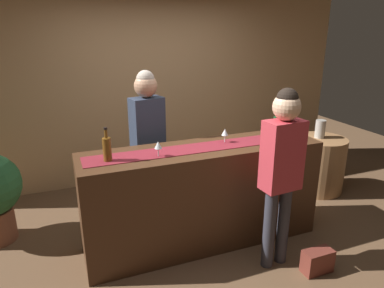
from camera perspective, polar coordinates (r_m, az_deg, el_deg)
ground_plane at (r=3.82m, az=1.69°, el=-15.38°), size 10.00×10.00×0.00m
back_wall at (r=5.03m, az=-6.83°, el=10.53°), size 6.00×0.12×2.90m
bar_counter at (r=3.56m, az=1.77°, el=-8.46°), size 2.38×0.60×1.03m
counter_runner_cloth at (r=3.36m, az=1.86°, el=-0.53°), size 2.26×0.28×0.01m
wine_bottle_amber at (r=3.06m, az=-13.74°, el=-0.78°), size 0.07×0.07×0.30m
wine_bottle_green at (r=3.81m, az=13.66°, el=2.97°), size 0.07×0.07×0.30m
wine_glass_near_customer at (r=3.49m, az=5.41°, el=1.87°), size 0.07×0.07×0.14m
wine_glass_mid_counter at (r=3.10m, az=-5.56°, el=-0.25°), size 0.07×0.07×0.14m
bartender at (r=3.75m, az=-7.28°, el=1.95°), size 0.37×0.26×1.73m
customer_sipping at (r=3.10m, az=14.50°, el=-2.87°), size 0.35×0.23×1.67m
round_side_table at (r=5.05m, az=19.99°, el=-3.13°), size 0.68×0.68×0.74m
vase_on_side_table at (r=4.92m, az=20.25°, el=2.33°), size 0.13×0.13×0.24m
handbag at (r=3.53m, az=19.85°, el=-17.59°), size 0.28×0.14×0.22m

